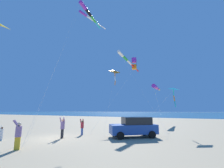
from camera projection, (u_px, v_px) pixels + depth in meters
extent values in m
plane|color=tan|center=(52.00, 138.00, 13.47)|extent=(600.00, 600.00, 0.00)
cube|color=#285B7A|center=(181.00, 113.00, 156.86)|extent=(240.00, 600.00, 0.01)
cube|color=#1E479E|center=(133.00, 129.00, 14.20)|extent=(4.14, 4.51, 0.84)
cube|color=black|center=(136.00, 121.00, 14.40)|extent=(2.89, 3.03, 0.68)
cylinder|color=black|center=(120.00, 136.00, 12.97)|extent=(0.59, 0.65, 0.66)
cylinder|color=black|center=(116.00, 133.00, 14.76)|extent=(0.59, 0.65, 0.66)
cylinder|color=black|center=(152.00, 135.00, 13.51)|extent=(0.59, 0.65, 0.66)
cylinder|color=black|center=(144.00, 132.00, 15.30)|extent=(0.59, 0.65, 0.66)
cube|color=yellow|center=(147.00, 133.00, 15.86)|extent=(0.60, 0.40, 0.36)
cube|color=white|center=(147.00, 130.00, 15.90)|extent=(0.62, 0.42, 0.06)
cube|color=#232328|center=(62.00, 134.00, 13.61)|extent=(0.35, 0.28, 0.80)
cylinder|color=#8E6B9E|center=(63.00, 125.00, 13.74)|extent=(0.49, 0.49, 0.66)
sphere|color=tan|center=(63.00, 120.00, 13.82)|extent=(0.25, 0.25, 0.25)
cylinder|color=#8E6B9E|center=(64.00, 120.00, 13.66)|extent=(0.40, 0.27, 0.50)
cylinder|color=#8E6B9E|center=(61.00, 120.00, 13.67)|extent=(0.40, 0.27, 0.50)
cube|color=silver|center=(1.00, 138.00, 12.46)|extent=(0.16, 0.22, 0.52)
cylinder|color=silver|center=(2.00, 132.00, 12.54)|extent=(0.30, 0.30, 0.43)
sphere|color=brown|center=(2.00, 128.00, 12.59)|extent=(0.16, 0.16, 0.16)
cylinder|color=silver|center=(0.00, 128.00, 12.51)|extent=(0.14, 0.27, 0.33)
cylinder|color=silver|center=(2.00, 127.00, 12.72)|extent=(0.14, 0.27, 0.33)
cube|color=#335199|center=(82.00, 132.00, 15.40)|extent=(0.26, 0.30, 0.68)
cylinder|color=#B72833|center=(82.00, 125.00, 15.51)|extent=(0.44, 0.44, 0.57)
sphere|color=brown|center=(82.00, 121.00, 15.58)|extent=(0.21, 0.21, 0.21)
cylinder|color=#B72833|center=(81.00, 121.00, 15.65)|extent=(0.27, 0.33, 0.43)
cylinder|color=#B72833|center=(83.00, 121.00, 15.77)|extent=(0.27, 0.33, 0.43)
cube|color=gold|center=(17.00, 143.00, 9.57)|extent=(0.34, 0.32, 0.80)
cylinder|color=#8E6B9E|center=(18.00, 132.00, 9.69)|extent=(0.51, 0.51, 0.66)
sphere|color=beige|center=(19.00, 124.00, 9.77)|extent=(0.25, 0.25, 0.25)
cylinder|color=#8E6B9E|center=(16.00, 124.00, 9.57)|extent=(0.38, 0.33, 0.50)
cylinder|color=#8E6B9E|center=(17.00, 123.00, 9.87)|extent=(0.38, 0.33, 0.50)
cylinder|color=purple|center=(83.00, 13.00, 26.28)|extent=(1.65, 0.80, 0.57)
cylinder|color=white|center=(90.00, 18.00, 27.37)|extent=(1.62, 0.72, 0.50)
cylinder|color=white|center=(97.00, 23.00, 28.47)|extent=(1.60, 0.65, 0.42)
cylinder|color=white|center=(103.00, 27.00, 29.56)|extent=(1.57, 0.58, 0.35)
cylinder|color=white|center=(64.00, 47.00, 17.19)|extent=(12.20, 6.76, 19.17)
cylinder|color=white|center=(120.00, 54.00, 25.13)|extent=(1.54, 0.74, 0.86)
cylinder|color=green|center=(125.00, 58.00, 26.10)|extent=(1.51, 0.67, 0.80)
cylinder|color=white|center=(129.00, 62.00, 27.08)|extent=(1.48, 0.60, 0.73)
cylinder|color=red|center=(133.00, 66.00, 28.05)|extent=(1.45, 0.53, 0.67)
cylinder|color=red|center=(136.00, 70.00, 29.02)|extent=(1.42, 0.46, 0.60)
cylinder|color=white|center=(137.00, 84.00, 19.89)|extent=(4.41, 7.70, 11.92)
pyramid|color=orange|center=(115.00, 71.00, 23.54)|extent=(1.77, 1.64, 0.74)
cylinder|color=black|center=(115.00, 72.00, 23.57)|extent=(0.68, 0.91, 0.84)
cylinder|color=orange|center=(115.00, 74.00, 23.46)|extent=(0.21, 0.22, 0.70)
cylinder|color=white|center=(115.00, 79.00, 23.32)|extent=(0.19, 0.13, 0.70)
cylinder|color=orange|center=(115.00, 83.00, 23.21)|extent=(0.20, 0.18, 0.70)
cylinder|color=white|center=(110.00, 97.00, 19.18)|extent=(7.15, 2.39, 8.40)
cylinder|color=purple|center=(154.00, 86.00, 27.82)|extent=(1.55, 0.76, 0.73)
cylinder|color=#EF4C93|center=(156.00, 87.00, 29.16)|extent=(1.54, 0.63, 0.60)
cylinder|color=purple|center=(157.00, 88.00, 30.50)|extent=(1.54, 0.49, 0.46)
cylinder|color=yellow|center=(159.00, 89.00, 31.85)|extent=(1.54, 0.36, 0.33)
cylinder|color=white|center=(158.00, 104.00, 19.94)|extent=(13.12, 3.86, 6.72)
cube|color=purple|center=(134.00, 60.00, 28.86)|extent=(1.05, 1.05, 0.84)
cube|color=orange|center=(134.00, 67.00, 28.62)|extent=(1.05, 1.05, 0.84)
cylinder|color=black|center=(132.00, 64.00, 29.23)|extent=(0.02, 0.02, 2.19)
cylinder|color=black|center=(132.00, 63.00, 28.42)|extent=(0.02, 0.02, 2.19)
cylinder|color=black|center=(136.00, 64.00, 29.06)|extent=(0.02, 0.02, 2.19)
cylinder|color=black|center=(136.00, 63.00, 28.25)|extent=(0.02, 0.02, 2.19)
cylinder|color=white|center=(118.00, 92.00, 22.24)|extent=(12.82, 0.67, 10.22)
cylinder|color=purple|center=(83.00, 5.00, 23.55)|extent=(1.55, 0.58, 0.93)
cylinder|color=black|center=(88.00, 13.00, 24.70)|extent=(1.52, 0.48, 0.83)
cylinder|color=green|center=(93.00, 19.00, 25.84)|extent=(1.49, 0.37, 0.73)
cylinder|color=#1EB7C6|center=(98.00, 25.00, 26.99)|extent=(1.47, 0.26, 0.63)
cylinder|color=white|center=(62.00, 50.00, 17.50)|extent=(7.76, 1.95, 18.74)
pyramid|color=#1EB7C6|center=(174.00, 89.00, 16.51)|extent=(1.63, 1.52, 0.39)
cylinder|color=black|center=(173.00, 89.00, 16.52)|extent=(0.70, 0.99, 0.35)
cylinder|color=#1EB7C6|center=(174.00, 93.00, 16.48)|extent=(0.18, 0.15, 0.62)
cylinder|color=orange|center=(174.00, 98.00, 16.40)|extent=(0.11, 0.16, 0.62)
cylinder|color=#1EB7C6|center=(175.00, 104.00, 16.24)|extent=(0.20, 0.20, 0.63)
cylinder|color=white|center=(155.00, 112.00, 16.15)|extent=(1.95, 3.90, 4.71)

